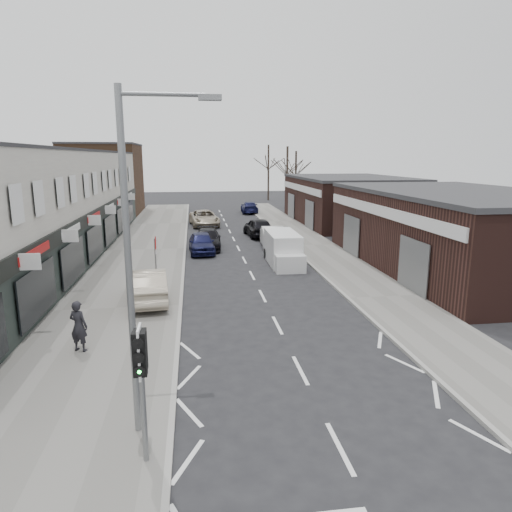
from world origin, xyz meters
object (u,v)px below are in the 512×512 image
object	(u,v)px
parked_car_right_a	(272,236)
parked_car_right_b	(258,227)
parked_car_right_c	(249,207)
parked_car_left_b	(207,239)
street_lamp	(136,249)
white_van	(283,249)
traffic_light	(141,363)
pedestrian	(79,326)
sedan_on_pavement	(148,285)
warning_sign	(156,247)
parked_car_left_c	(204,218)
parked_car_left_a	(202,243)

from	to	relation	value
parked_car_right_a	parked_car_right_b	world-z (taller)	parked_car_right_b
parked_car_right_c	parked_car_left_b	bearing A→B (deg)	77.88
street_lamp	parked_car_right_b	xyz separation A→B (m)	(6.73, 27.72, -3.81)
white_van	parked_car_right_a	bearing A→B (deg)	87.58
traffic_light	parked_car_right_a	xyz separation A→B (m)	(7.06, 24.70, -1.65)
white_van	pedestrian	size ratio (longest dim) A/B	2.87
white_van	parked_car_right_c	size ratio (longest dim) A/B	1.08
traffic_light	parked_car_right_b	xyz separation A→B (m)	(6.60, 28.94, -1.61)
parked_car_right_a	parked_car_right_b	xyz separation A→B (m)	(-0.46, 4.24, 0.04)
sedan_on_pavement	parked_car_right_c	bearing A→B (deg)	-110.44
street_lamp	white_van	size ratio (longest dim) A/B	1.56
street_lamp	warning_sign	distance (m)	13.04
street_lamp	parked_car_right_c	size ratio (longest dim) A/B	1.69
white_van	parked_car_right_b	xyz separation A→B (m)	(-0.11, 10.26, -0.13)
sedan_on_pavement	parked_car_right_a	size ratio (longest dim) A/B	1.00
warning_sign	parked_car_left_c	xyz separation A→B (m)	(2.96, 21.70, -1.43)
parked_car_right_b	parked_car_left_c	bearing A→B (deg)	-62.17
white_van	sedan_on_pavement	distance (m)	10.47
parked_car_left_c	parked_car_left_b	bearing A→B (deg)	-96.16
white_van	parked_car_left_c	world-z (taller)	white_van
parked_car_right_b	parked_car_right_c	world-z (taller)	parked_car_right_b
parked_car_left_a	parked_car_right_c	bearing A→B (deg)	72.26
warning_sign	parked_car_right_a	xyz separation A→B (m)	(7.82, 10.68, -1.43)
white_van	parked_car_left_b	bearing A→B (deg)	129.96
parked_car_left_b	white_van	bearing A→B (deg)	-48.23
white_van	parked_car_left_b	world-z (taller)	white_van
sedan_on_pavement	parked_car_left_c	distance (m)	24.36
warning_sign	parked_car_left_b	xyz separation A→B (m)	(2.90, 10.28, -1.50)
street_lamp	parked_car_left_b	bearing A→B (deg)	84.39
street_lamp	parked_car_left_c	bearing A→B (deg)	86.14
parked_car_left_c	parked_car_right_c	xyz separation A→B (m)	(5.70, 10.01, -0.08)
parked_car_left_a	parked_car_right_c	size ratio (longest dim) A/B	0.90
warning_sign	parked_car_right_a	world-z (taller)	warning_sign
pedestrian	parked_car_right_b	world-z (taller)	pedestrian
parked_car_left_a	parked_car_right_a	bearing A→B (deg)	17.23
parked_car_left_b	parked_car_right_c	bearing A→B (deg)	77.68
white_van	parked_car_right_a	world-z (taller)	white_van
street_lamp	parked_car_left_a	size ratio (longest dim) A/B	1.88
parked_car_left_a	traffic_light	bearing A→B (deg)	-96.79
white_van	parked_car_right_b	distance (m)	10.27
traffic_light	parked_car_left_c	world-z (taller)	traffic_light
sedan_on_pavement	white_van	bearing A→B (deg)	-143.14
street_lamp	parked_car_right_b	world-z (taller)	street_lamp
white_van	parked_car_left_c	size ratio (longest dim) A/B	0.93
parked_car_right_b	parked_car_left_b	bearing A→B (deg)	41.00
pedestrian	parked_car_right_b	size ratio (longest dim) A/B	0.38
sedan_on_pavement	parked_car_left_a	distance (m)	11.50
pedestrian	parked_car_right_c	distance (m)	40.91
street_lamp	parked_car_left_c	distance (m)	34.80
street_lamp	sedan_on_pavement	distance (m)	11.04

